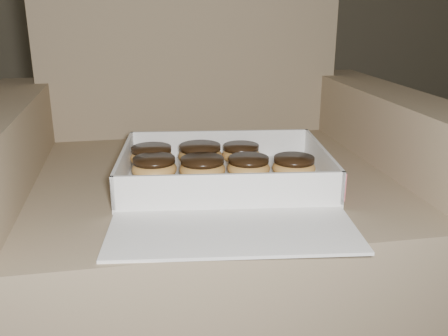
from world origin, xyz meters
TOP-DOWN VIEW (x-y plane):
  - armchair at (0.21, 0.60)m, footprint 0.92×0.78m
  - bakery_box at (0.23, 0.43)m, footprint 0.43×0.49m
  - donut_a at (0.10, 0.49)m, footprint 0.08×0.08m
  - donut_b at (0.10, 0.56)m, footprint 0.09×0.09m
  - donut_c at (0.27, 0.46)m, footprint 0.08×0.08m
  - donut_d at (0.36, 0.45)m, footprint 0.08×0.08m
  - donut_e at (0.19, 0.47)m, footprint 0.09×0.09m
  - donut_f at (0.20, 0.55)m, footprint 0.09×0.09m
  - donut_g at (0.28, 0.55)m, footprint 0.08×0.08m
  - crumb_a at (0.10, 0.38)m, footprint 0.01×0.01m
  - crumb_b at (0.14, 0.44)m, footprint 0.01×0.01m
  - crumb_c at (0.28, 0.38)m, footprint 0.01×0.01m
  - crumb_d at (0.33, 0.42)m, footprint 0.01×0.01m

SIDE VIEW (x-z plane):
  - armchair at x=0.21m, z-range -0.18..0.78m
  - crumb_a at x=0.10m, z-range 0.44..0.44m
  - crumb_b at x=0.14m, z-range 0.44..0.44m
  - crumb_c at x=0.28m, z-range 0.44..0.44m
  - crumb_d at x=0.33m, z-range 0.44..0.44m
  - bakery_box at x=0.23m, z-range 0.41..0.48m
  - donut_g at x=0.28m, z-range 0.44..0.48m
  - donut_c at x=0.27m, z-range 0.44..0.48m
  - donut_d at x=0.36m, z-range 0.44..0.48m
  - donut_a at x=0.10m, z-range 0.44..0.48m
  - donut_b at x=0.10m, z-range 0.44..0.48m
  - donut_e at x=0.19m, z-range 0.44..0.48m
  - donut_f at x=0.20m, z-range 0.44..0.48m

